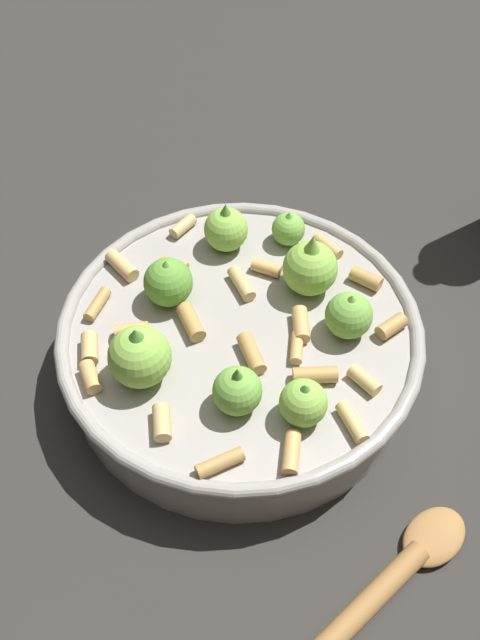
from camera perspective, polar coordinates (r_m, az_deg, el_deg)
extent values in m
plane|color=#2D2B28|center=(0.60, 0.00, -3.75)|extent=(2.40, 2.40, 0.00)
cylinder|color=#9E9993|center=(0.58, 0.00, -2.26)|extent=(0.27, 0.27, 0.05)
torus|color=#9E9993|center=(0.56, 0.00, -0.65)|extent=(0.28, 0.28, 0.01)
sphere|color=#8CC64C|center=(0.57, 5.58, 4.10)|extent=(0.04, 0.04, 0.04)
cone|color=#8CC64C|center=(0.55, 5.77, 5.80)|extent=(0.02, 0.02, 0.02)
sphere|color=#75B247|center=(0.61, 3.86, 7.22)|extent=(0.03, 0.03, 0.03)
cone|color=#75B247|center=(0.60, 3.93, 8.15)|extent=(0.01, 0.01, 0.01)
sphere|color=#8CC64C|center=(0.60, -1.12, 7.19)|extent=(0.04, 0.04, 0.04)
cone|color=#609E38|center=(0.59, -1.14, 8.56)|extent=(0.02, 0.02, 0.02)
sphere|color=#8CC64C|center=(0.50, 5.04, -6.56)|extent=(0.03, 0.03, 0.03)
cone|color=#4C8933|center=(0.48, 5.17, -5.56)|extent=(0.02, 0.02, 0.01)
sphere|color=#8CC64C|center=(0.51, -7.96, -2.90)|extent=(0.05, 0.05, 0.05)
cone|color=#4C8933|center=(0.50, -8.23, -1.38)|extent=(0.02, 0.02, 0.02)
sphere|color=#609E38|center=(0.56, -5.72, 3.00)|extent=(0.04, 0.04, 0.04)
cone|color=#75B247|center=(0.55, -5.86, 4.25)|extent=(0.02, 0.02, 0.01)
sphere|color=#75B247|center=(0.55, 8.61, 0.45)|extent=(0.04, 0.04, 0.04)
cone|color=#75B247|center=(0.53, 8.82, 1.60)|extent=(0.02, 0.02, 0.01)
sphere|color=#75B247|center=(0.50, -0.68, -5.63)|extent=(0.04, 0.04, 0.04)
cone|color=#4C8933|center=(0.48, -0.70, -4.42)|extent=(0.01, 0.01, 0.02)
cylinder|color=tan|center=(0.54, 4.52, -2.19)|extent=(0.01, 0.03, 0.01)
cylinder|color=tan|center=(0.53, 9.83, -4.72)|extent=(0.03, 0.03, 0.01)
cylinder|color=tan|center=(0.49, 4.11, -10.47)|extent=(0.01, 0.03, 0.01)
cylinder|color=tan|center=(0.50, -6.22, -8.09)|extent=(0.02, 0.03, 0.01)
cylinder|color=tan|center=(0.58, -11.25, 1.24)|extent=(0.02, 0.03, 0.01)
cylinder|color=tan|center=(0.63, -4.55, 7.43)|extent=(0.02, 0.03, 0.01)
cylinder|color=tan|center=(0.51, 8.88, -8.01)|extent=(0.02, 0.03, 0.01)
cylinder|color=tan|center=(0.55, -3.94, -0.39)|extent=(0.03, 0.03, 0.01)
cylinder|color=tan|center=(0.58, -0.13, 2.92)|extent=(0.02, 0.03, 0.01)
cylinder|color=tan|center=(0.55, -8.58, -0.87)|extent=(0.03, 0.02, 0.01)
cylinder|color=tan|center=(0.53, 0.91, -2.66)|extent=(0.02, 0.04, 0.01)
cylinder|color=tan|center=(0.60, -9.35, 4.28)|extent=(0.03, 0.03, 0.01)
cylinder|color=tan|center=(0.61, 6.94, 5.84)|extent=(0.03, 0.03, 0.01)
cylinder|color=tan|center=(0.52, 5.97, -4.37)|extent=(0.03, 0.01, 0.01)
cylinder|color=tan|center=(0.59, 9.96, 3.25)|extent=(0.03, 0.02, 0.01)
cylinder|color=tan|center=(0.59, 2.12, 4.15)|extent=(0.03, 0.02, 0.01)
cylinder|color=tan|center=(0.49, -1.60, -11.26)|extent=(0.03, 0.02, 0.01)
cylinder|color=tan|center=(0.55, -11.85, -2.22)|extent=(0.02, 0.03, 0.01)
cylinder|color=tan|center=(0.53, -11.80, -4.45)|extent=(0.02, 0.03, 0.01)
cylinder|color=tan|center=(0.56, 11.97, -0.87)|extent=(0.03, 0.02, 0.01)
cylinder|color=tan|center=(0.55, 4.83, 0.01)|extent=(0.01, 0.03, 0.01)
cylinder|color=tan|center=(0.60, -5.25, 4.38)|extent=(0.03, 0.02, 0.01)
ellipsoid|color=#9E703D|center=(0.54, 15.14, -16.26)|extent=(0.06, 0.06, 0.01)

